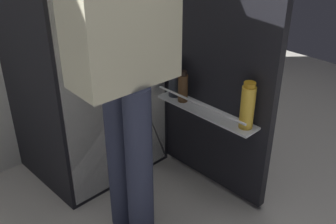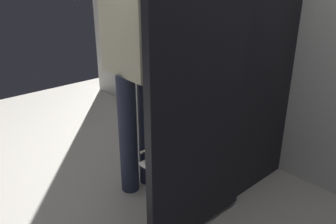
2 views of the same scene
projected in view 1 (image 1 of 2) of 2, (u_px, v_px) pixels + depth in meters
The scene contains 3 objects.
ground_plane at pixel (153, 202), 2.18m from camera, with size 5.31×5.31×0.00m, color #B7B2A8.
refrigerator at pixel (91, 22), 2.08m from camera, with size 0.74×1.28×1.78m.
person at pixel (125, 43), 1.56m from camera, with size 0.53×0.75×1.61m.
Camera 1 is at (-1.11, -1.26, 1.47)m, focal length 42.84 mm.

